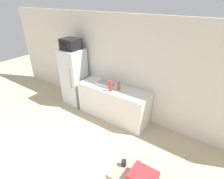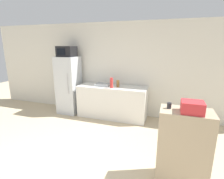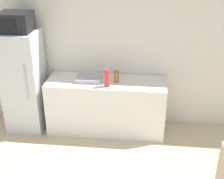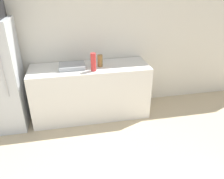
# 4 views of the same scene
# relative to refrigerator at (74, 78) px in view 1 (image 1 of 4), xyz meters

# --- Properties ---
(wall_back) EXTENTS (8.00, 0.06, 2.60)m
(wall_back) POSITION_rel_refrigerator_xyz_m (1.20, 0.41, 0.47)
(wall_back) COLOR silver
(wall_back) RESTS_ON ground_plane
(refrigerator) EXTENTS (0.59, 0.61, 1.66)m
(refrigerator) POSITION_rel_refrigerator_xyz_m (0.00, 0.00, 0.00)
(refrigerator) COLOR silver
(refrigerator) RESTS_ON ground_plane
(microwave) EXTENTS (0.47, 0.41, 0.29)m
(microwave) POSITION_rel_refrigerator_xyz_m (-0.00, -0.00, 0.98)
(microwave) COLOR black
(microwave) RESTS_ON refrigerator
(counter) EXTENTS (1.90, 0.64, 0.89)m
(counter) POSITION_rel_refrigerator_xyz_m (1.34, 0.05, -0.39)
(counter) COLOR silver
(counter) RESTS_ON ground_plane
(sink_basin) EXTENTS (0.40, 0.31, 0.06)m
(sink_basin) POSITION_rel_refrigerator_xyz_m (1.06, 0.05, 0.09)
(sink_basin) COLOR #9EA3A8
(sink_basin) RESTS_ON counter
(bottle_tall) EXTENTS (0.08, 0.08, 0.27)m
(bottle_tall) POSITION_rel_refrigerator_xyz_m (1.38, -0.14, 0.19)
(bottle_tall) COLOR red
(bottle_tall) RESTS_ON counter
(bottle_short) EXTENTS (0.08, 0.08, 0.19)m
(bottle_short) POSITION_rel_refrigerator_xyz_m (1.50, 0.03, 0.15)
(bottle_short) COLOR olive
(bottle_short) RESTS_ON counter
(basket) EXTENTS (0.28, 0.24, 0.15)m
(basket) POSITION_rel_refrigerator_xyz_m (3.11, -2.03, 0.38)
(basket) COLOR red
(basket) RESTS_ON shelf_cabinet
(jar) EXTENTS (0.06, 0.06, 0.08)m
(jar) POSITION_rel_refrigerator_xyz_m (2.83, -1.95, 0.35)
(jar) COLOR #232328
(jar) RESTS_ON shelf_cabinet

